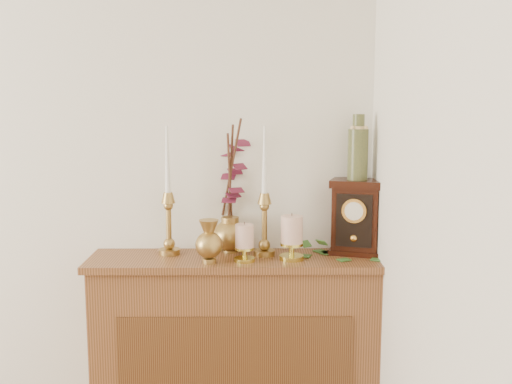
{
  "coord_description": "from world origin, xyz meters",
  "views": [
    {
      "loc": [
        1.47,
        -0.37,
        1.58
      ],
      "look_at": [
        1.49,
        2.05,
        1.22
      ],
      "focal_mm": 42.0,
      "sensor_mm": 36.0,
      "label": 1
    }
  ],
  "objects_px": {
    "candlestick_left": "(169,213)",
    "ceramic_vase": "(358,150)",
    "bud_vase": "(209,242)",
    "ginger_jar": "(233,191)",
    "candlestick_center": "(264,214)",
    "mantel_clock": "(356,218)"
  },
  "relations": [
    {
      "from": "candlestick_left",
      "to": "ceramic_vase",
      "type": "height_order",
      "value": "ceramic_vase"
    },
    {
      "from": "bud_vase",
      "to": "ginger_jar",
      "type": "height_order",
      "value": "ginger_jar"
    },
    {
      "from": "candlestick_center",
      "to": "ginger_jar",
      "type": "relative_size",
      "value": 0.94
    },
    {
      "from": "mantel_clock",
      "to": "ginger_jar",
      "type": "bearing_deg",
      "value": -169.71
    },
    {
      "from": "candlestick_center",
      "to": "mantel_clock",
      "type": "bearing_deg",
      "value": 4.28
    },
    {
      "from": "candlestick_center",
      "to": "ginger_jar",
      "type": "xyz_separation_m",
      "value": [
        -0.14,
        0.1,
        0.08
      ]
    },
    {
      "from": "ginger_jar",
      "to": "mantel_clock",
      "type": "height_order",
      "value": "ginger_jar"
    },
    {
      "from": "ginger_jar",
      "to": "mantel_clock",
      "type": "xyz_separation_m",
      "value": [
        0.53,
        -0.07,
        -0.1
      ]
    },
    {
      "from": "candlestick_center",
      "to": "bud_vase",
      "type": "distance_m",
      "value": 0.28
    },
    {
      "from": "candlestick_left",
      "to": "candlestick_center",
      "type": "height_order",
      "value": "same"
    },
    {
      "from": "mantel_clock",
      "to": "ceramic_vase",
      "type": "xyz_separation_m",
      "value": [
        0.0,
        0.0,
        0.29
      ]
    },
    {
      "from": "candlestick_left",
      "to": "mantel_clock",
      "type": "height_order",
      "value": "candlestick_left"
    },
    {
      "from": "mantel_clock",
      "to": "candlestick_left",
      "type": "bearing_deg",
      "value": -161.71
    },
    {
      "from": "bud_vase",
      "to": "ginger_jar",
      "type": "bearing_deg",
      "value": 67.91
    },
    {
      "from": "candlestick_left",
      "to": "candlestick_center",
      "type": "xyz_separation_m",
      "value": [
        0.41,
        -0.02,
        -0.0
      ]
    },
    {
      "from": "candlestick_center",
      "to": "bud_vase",
      "type": "bearing_deg",
      "value": -150.95
    },
    {
      "from": "bud_vase",
      "to": "candlestick_center",
      "type": "bearing_deg",
      "value": 29.05
    },
    {
      "from": "ceramic_vase",
      "to": "mantel_clock",
      "type": "bearing_deg",
      "value": -107.72
    },
    {
      "from": "candlestick_left",
      "to": "candlestick_center",
      "type": "relative_size",
      "value": 1.0
    },
    {
      "from": "candlestick_left",
      "to": "bud_vase",
      "type": "bearing_deg",
      "value": -39.07
    },
    {
      "from": "ceramic_vase",
      "to": "ginger_jar",
      "type": "bearing_deg",
      "value": 172.88
    },
    {
      "from": "ceramic_vase",
      "to": "candlestick_left",
      "type": "bearing_deg",
      "value": -179.23
    }
  ]
}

